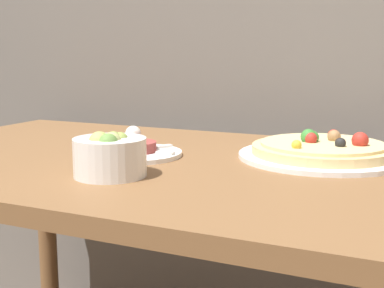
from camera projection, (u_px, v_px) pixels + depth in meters
dining_table at (188, 200)px, 1.15m from camera, size 1.50×0.81×0.73m
pizza_plate at (323, 151)px, 1.16m from camera, size 0.36×0.36×0.06m
tartare_plate at (134, 150)px, 1.19m from camera, size 0.22×0.22×0.07m
small_bowl at (110, 155)px, 0.99m from camera, size 0.14×0.14×0.09m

